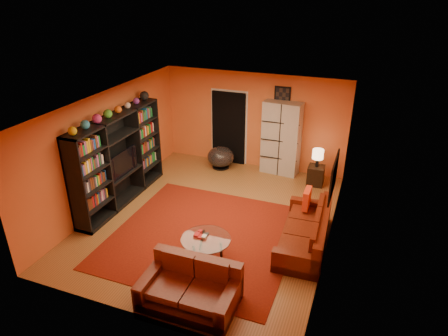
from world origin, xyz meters
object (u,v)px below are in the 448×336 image
at_px(tv, 120,163).
at_px(coffee_table, 206,241).
at_px(entertainment_unit, 119,160).
at_px(sofa, 308,233).
at_px(bowl_chair, 221,157).
at_px(table_lamp, 318,155).
at_px(loveseat, 191,286).
at_px(storage_cabinet, 281,138).
at_px(side_table, 316,175).

bearing_deg(tv, coffee_table, -116.12).
bearing_deg(entertainment_unit, sofa, -2.97).
distance_m(entertainment_unit, bowl_chair, 3.01).
relative_size(sofa, table_lamp, 4.64).
relative_size(entertainment_unit, bowl_chair, 4.07).
xyz_separation_m(loveseat, storage_cabinet, (0.20, 5.22, 0.70)).
relative_size(loveseat, coffee_table, 1.69).
bearing_deg(tv, side_table, -58.78).
relative_size(storage_cabinet, side_table, 3.92).
bearing_deg(storage_cabinet, coffee_table, -89.79).
distance_m(entertainment_unit, table_lamp, 4.80).
bearing_deg(loveseat, table_lamp, -14.91).
bearing_deg(side_table, loveseat, -104.22).
xyz_separation_m(storage_cabinet, side_table, (1.03, -0.38, -0.73)).
relative_size(coffee_table, table_lamp, 1.99).
bearing_deg(entertainment_unit, coffee_table, -26.60).
bearing_deg(side_table, sofa, -84.05).
height_order(bowl_chair, table_lamp, table_lamp).
relative_size(entertainment_unit, sofa, 1.40).
distance_m(storage_cabinet, side_table, 1.32).
bearing_deg(sofa, bowl_chair, 134.22).
height_order(coffee_table, bowl_chair, bowl_chair).
height_order(coffee_table, table_lamp, table_lamp).
bearing_deg(tv, storage_cabinet, -46.95).
height_order(entertainment_unit, coffee_table, entertainment_unit).
xyz_separation_m(loveseat, side_table, (1.23, 4.84, -0.03)).
bearing_deg(side_table, bowl_chair, 178.31).
distance_m(entertainment_unit, sofa, 4.48).
relative_size(sofa, side_table, 4.29).
height_order(sofa, bowl_chair, sofa).
height_order(loveseat, coffee_table, loveseat).
height_order(tv, sofa, tv).
height_order(entertainment_unit, tv, entertainment_unit).
relative_size(tv, loveseat, 0.63).
bearing_deg(entertainment_unit, loveseat, -39.71).
bearing_deg(coffee_table, tv, 153.88).
bearing_deg(storage_cabinet, tv, -131.45).
xyz_separation_m(side_table, table_lamp, (-0.00, 0.00, 0.58)).
bearing_deg(entertainment_unit, side_table, 30.37).
xyz_separation_m(sofa, bowl_chair, (-2.90, 2.73, 0.03)).
distance_m(sofa, side_table, 2.67).
relative_size(storage_cabinet, bowl_chair, 2.66).
relative_size(tv, sofa, 0.46).
bearing_deg(sofa, storage_cabinet, 110.81).
xyz_separation_m(tv, loveseat, (2.86, -2.36, -0.72)).
height_order(tv, bowl_chair, tv).
relative_size(tv, coffee_table, 1.07).
height_order(entertainment_unit, storage_cabinet, entertainment_unit).
bearing_deg(side_table, storage_cabinet, 159.86).
bearing_deg(table_lamp, coffee_table, -110.50).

